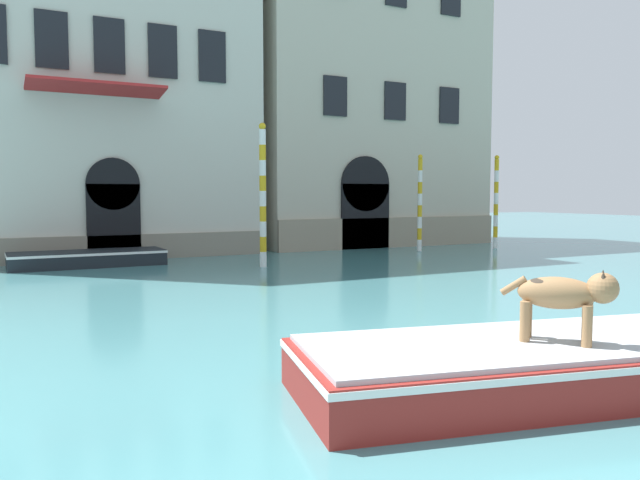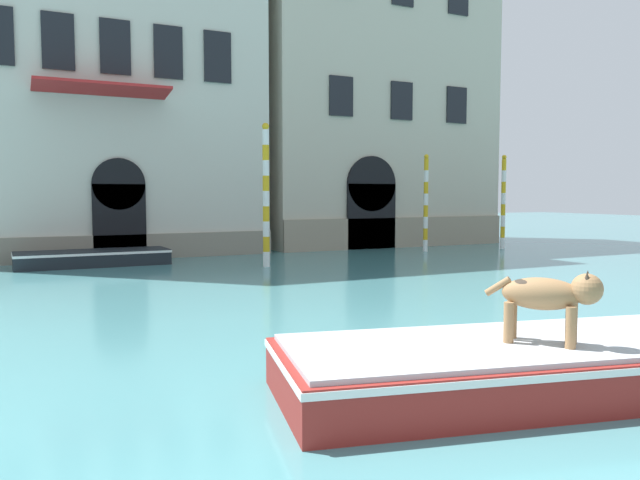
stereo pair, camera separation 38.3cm
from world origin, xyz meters
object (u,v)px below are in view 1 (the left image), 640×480
at_px(boat_moored_near_palazzo, 88,258).
at_px(mooring_pole_1, 263,195).
at_px(mooring_pole_2, 496,202).
at_px(boat_foreground, 548,362).
at_px(dog_on_deck, 565,295).
at_px(mooring_pole_0, 420,203).

xyz_separation_m(boat_moored_near_palazzo, mooring_pole_1, (5.09, -2.84, 2.10)).
xyz_separation_m(boat_moored_near_palazzo, mooring_pole_2, (16.80, -1.14, 1.79)).
xyz_separation_m(boat_foreground, mooring_pole_2, (13.54, 15.27, 1.72)).
height_order(dog_on_deck, mooring_pole_1, mooring_pole_1).
bearing_deg(mooring_pole_2, dog_on_deck, -131.16).
bearing_deg(mooring_pole_0, boat_moored_near_palazzo, 177.24).
bearing_deg(boat_moored_near_palazzo, mooring_pole_2, -4.73).
distance_m(boat_foreground, mooring_pole_2, 20.49).
bearing_deg(dog_on_deck, mooring_pole_0, 109.71).
distance_m(boat_moored_near_palazzo, mooring_pole_0, 13.20).
relative_size(dog_on_deck, mooring_pole_1, 0.23).
distance_m(dog_on_deck, mooring_pole_2, 20.63).
bearing_deg(mooring_pole_1, mooring_pole_2, 8.28).
distance_m(mooring_pole_0, mooring_pole_2, 3.77).
distance_m(mooring_pole_0, mooring_pole_1, 8.28).
height_order(dog_on_deck, boat_moored_near_palazzo, dog_on_deck).
bearing_deg(dog_on_deck, boat_foreground, 136.39).
bearing_deg(dog_on_deck, boat_moored_near_palazzo, 152.23).
height_order(dog_on_deck, mooring_pole_0, mooring_pole_0).
distance_m(dog_on_deck, mooring_pole_1, 13.99).
relative_size(dog_on_deck, mooring_pole_0, 0.27).
bearing_deg(mooring_pole_1, dog_on_deck, -97.63).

